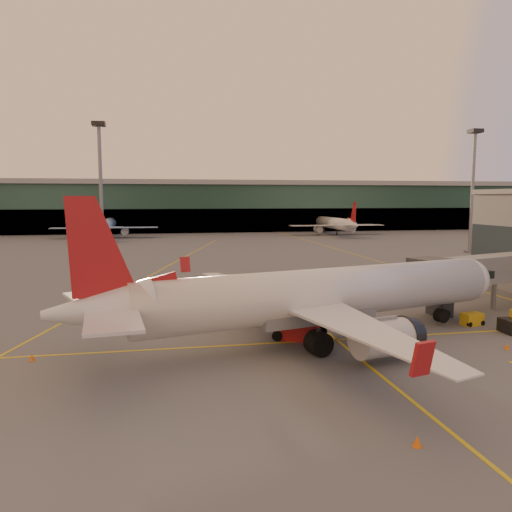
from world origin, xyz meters
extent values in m
plane|color=#4C4F54|center=(0.00, 0.00, 0.00)|extent=(600.00, 600.00, 0.00)
cube|color=gold|center=(0.00, 5.00, 0.01)|extent=(80.00, 0.25, 0.01)
cube|color=gold|center=(-10.00, 45.00, 0.01)|extent=(31.30, 115.98, 0.01)
cube|color=gold|center=(30.00, 70.00, 0.01)|extent=(0.25, 160.00, 0.01)
cube|color=gold|center=(5.00, -8.00, 0.01)|extent=(0.25, 30.00, 0.01)
cube|color=#19382D|center=(0.00, 142.00, 8.00)|extent=(400.00, 18.00, 16.00)
cube|color=gray|center=(0.00, 142.00, 16.80)|extent=(400.00, 20.00, 1.60)
cube|color=black|center=(0.00, 133.50, 4.00)|extent=(400.00, 1.00, 8.00)
cylinder|color=slate|center=(-20.00, 66.00, 12.50)|extent=(0.70, 0.70, 25.00)
cube|color=black|center=(-20.00, 66.00, 25.20)|extent=(2.40, 2.40, 0.80)
cube|color=slate|center=(-20.00, 66.00, 0.25)|extent=(1.60, 1.60, 0.50)
cylinder|color=slate|center=(55.00, 62.00, 12.50)|extent=(0.70, 0.70, 25.00)
cube|color=black|center=(55.00, 62.00, 25.20)|extent=(2.40, 2.40, 0.80)
cube|color=slate|center=(55.00, 62.00, 0.25)|extent=(1.60, 1.60, 0.50)
cylinder|color=silver|center=(3.87, 4.55, 3.98)|extent=(30.98, 11.73, 3.98)
sphere|color=silver|center=(18.85, 8.49, 3.98)|extent=(3.90, 3.90, 3.90)
cube|color=black|center=(19.95, 8.78, 4.47)|extent=(2.39, 2.96, 0.70)
cone|color=silver|center=(-12.94, 0.13, 4.28)|extent=(7.54, 5.39, 3.78)
cube|color=silver|center=(-11.71, -3.07, 4.38)|extent=(3.94, 6.76, 0.20)
cylinder|color=silver|center=(6.14, -1.10, 1.79)|extent=(4.68, 3.56, 2.59)
cylinder|color=black|center=(2.33, 1.47, 0.89)|extent=(2.09, 1.80, 1.79)
cylinder|color=black|center=(2.33, 1.47, 1.44)|extent=(0.36, 0.36, 1.09)
cube|color=silver|center=(-13.44, 3.51, 4.38)|extent=(5.45, 7.17, 0.20)
cylinder|color=silver|center=(3.06, 10.59, 1.79)|extent=(4.68, 3.56, 2.59)
cylinder|color=black|center=(1.02, 6.47, 0.89)|extent=(2.09, 1.80, 1.79)
cylinder|color=black|center=(1.02, 6.47, 1.44)|extent=(0.36, 0.36, 1.09)
cube|color=slate|center=(2.77, 4.26, 2.68)|extent=(10.31, 5.58, 1.59)
cylinder|color=black|center=(15.93, 7.72, 0.89)|extent=(1.41, 1.09, 1.25)
cube|color=slate|center=(24.93, 12.88, 4.28)|extent=(18.99, 8.70, 2.70)
cube|color=#2D3035|center=(16.36, 10.36, 4.28)|extent=(4.32, 4.32, 3.00)
cube|color=#2D3035|center=(17.86, 11.26, 1.20)|extent=(1.60, 2.40, 2.40)
cylinder|color=black|center=(17.86, 10.16, 0.40)|extent=(0.80, 0.40, 0.80)
cylinder|color=black|center=(17.86, 12.36, 0.40)|extent=(0.80, 0.40, 0.80)
cylinder|color=slate|center=(24.93, 12.88, 1.49)|extent=(0.50, 0.50, 2.98)
cube|color=red|center=(2.18, 5.86, 0.70)|extent=(3.64, 3.27, 1.40)
cube|color=silver|center=(1.92, 5.98, 2.88)|extent=(5.87, 4.37, 2.60)
cylinder|color=black|center=(0.19, 5.55, 0.42)|extent=(0.90, 0.65, 0.84)
cylinder|color=black|center=(3.23, 4.15, 0.42)|extent=(0.90, 0.65, 0.84)
cube|color=gold|center=(18.72, 7.25, 0.56)|extent=(2.05, 1.47, 1.11)
cylinder|color=black|center=(18.08, 6.64, 0.23)|extent=(0.50, 0.32, 0.46)
cylinder|color=black|center=(19.54, 6.95, 0.23)|extent=(0.50, 0.32, 0.46)
cone|color=#E6600C|center=(-18.03, 3.98, 0.25)|extent=(0.39, 0.39, 0.49)
cube|color=#E6600C|center=(-18.03, 3.98, 0.01)|extent=(0.33, 0.33, 0.03)
cone|color=#E6600C|center=(2.66, -12.45, 0.27)|extent=(0.43, 0.43, 0.55)
cube|color=#E6600C|center=(2.66, -12.45, 0.01)|extent=(0.37, 0.37, 0.03)
cone|color=#E6600C|center=(16.90, 0.15, 0.25)|extent=(0.39, 0.39, 0.50)
cube|color=#E6600C|center=(16.90, 0.15, 0.01)|extent=(0.34, 0.34, 0.03)
camera|label=1|loc=(-8.74, -32.62, 11.45)|focal=35.00mm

